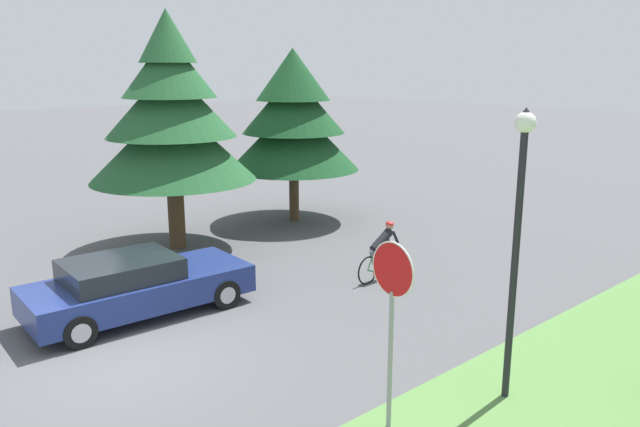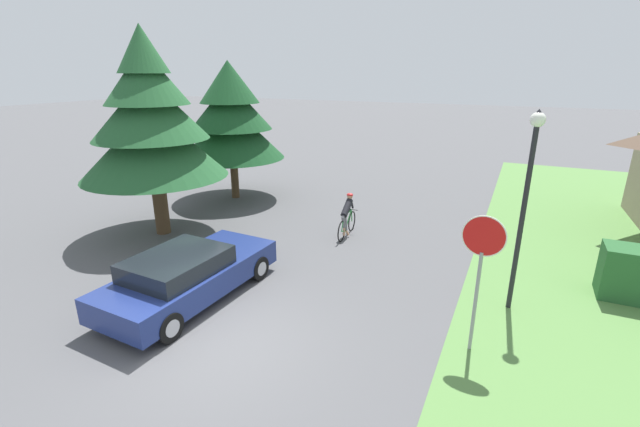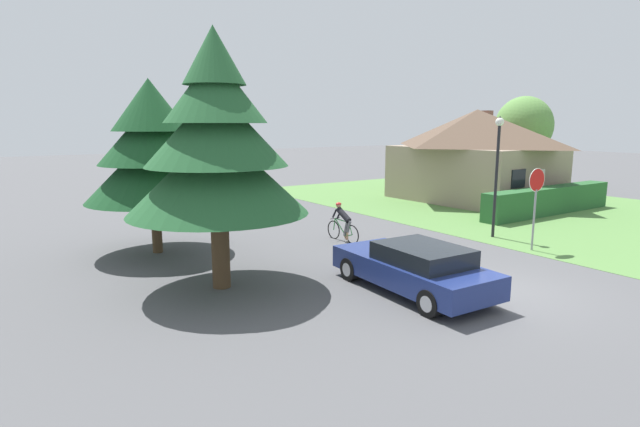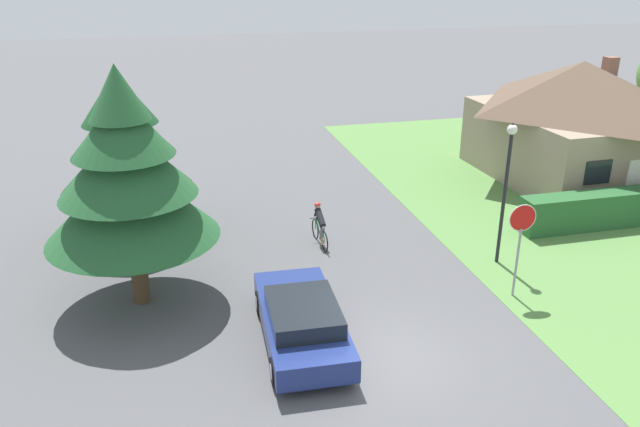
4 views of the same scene
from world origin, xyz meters
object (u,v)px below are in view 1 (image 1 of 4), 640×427
cyclist (382,252)px  sedan_left_lane (136,286)px  stop_sign (392,297)px  conifer_tall_near (171,116)px  conifer_tall_far (293,118)px  street_lamp (518,214)px

cyclist → sedan_left_lane: bearing=158.4°
stop_sign → cyclist: bearing=-42.6°
cyclist → conifer_tall_near: size_ratio=0.27×
sedan_left_lane → conifer_tall_near: 5.91m
sedan_left_lane → stop_sign: bearing=-80.0°
conifer_tall_near → conifer_tall_far: (-0.34, 4.61, -0.32)m
sedan_left_lane → stop_sign: (6.39, 0.84, 1.38)m
cyclist → street_lamp: bearing=-120.3°
conifer_tall_far → sedan_left_lane: bearing=-61.1°
street_lamp → conifer_tall_near: size_ratio=0.69×
sedan_left_lane → cyclist: size_ratio=2.63×
cyclist → conifer_tall_near: (-5.78, -2.42, 3.07)m
stop_sign → sedan_left_lane: bearing=10.8°
cyclist → stop_sign: (4.54, -4.69, 1.32)m
street_lamp → sedan_left_lane: bearing=-157.6°
stop_sign → street_lamp: bearing=-103.5°
sedan_left_lane → conifer_tall_near: bearing=54.1°
conifer_tall_near → sedan_left_lane: bearing=-38.4°
street_lamp → conifer_tall_near: bearing=178.8°
cyclist → conifer_tall_far: (-6.12, 2.19, 2.75)m
stop_sign → conifer_tall_far: conifer_tall_far is taller
stop_sign → conifer_tall_near: 10.71m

